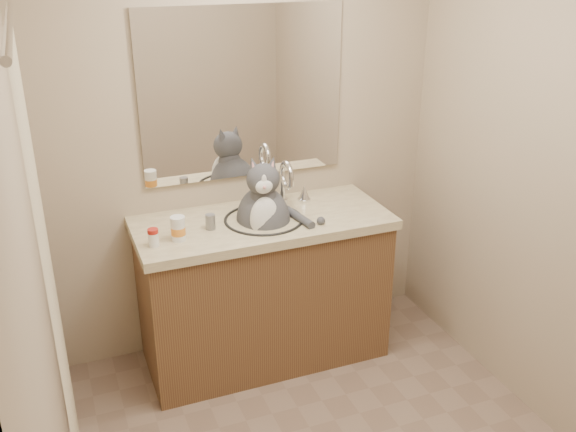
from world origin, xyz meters
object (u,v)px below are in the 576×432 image
(cat, at_px, (264,216))
(pill_bottle_redcap, at_px, (153,238))
(pill_bottle_orange, at_px, (178,229))
(grey_canister, at_px, (210,222))

(cat, height_order, pill_bottle_redcap, cat)
(pill_bottle_orange, distance_m, grey_canister, 0.19)
(pill_bottle_redcap, relative_size, grey_canister, 1.13)
(pill_bottle_redcap, xyz_separation_m, pill_bottle_orange, (0.12, 0.02, 0.01))
(pill_bottle_redcap, bearing_deg, pill_bottle_orange, 10.64)
(cat, xyz_separation_m, grey_canister, (-0.29, -0.01, 0.02))
(cat, relative_size, grey_canister, 7.11)
(pill_bottle_redcap, height_order, grey_canister, pill_bottle_redcap)
(cat, height_order, grey_canister, cat)
(pill_bottle_redcap, distance_m, grey_canister, 0.32)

